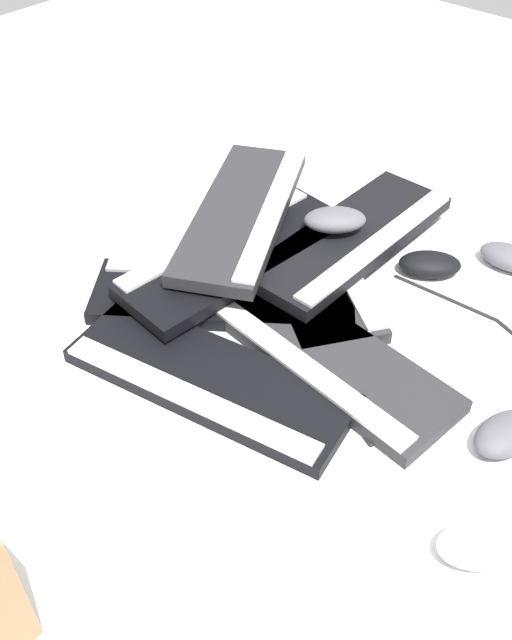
{
  "coord_description": "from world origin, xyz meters",
  "views": [
    {
      "loc": [
        0.61,
        0.52,
        0.79
      ],
      "look_at": [
        -0.01,
        -0.03,
        0.04
      ],
      "focal_mm": 40.0,
      "sensor_mm": 36.0,
      "label": 1
    }
  ],
  "objects": [
    {
      "name": "keyboard_0",
      "position": [
        0.11,
        -0.02,
        0.01
      ],
      "size": [
        0.24,
        0.46,
        0.03
      ],
      "color": "black",
      "rests_on": "ground"
    },
    {
      "name": "ground_plane",
      "position": [
        0.0,
        0.0,
        0.0
      ],
      "size": [
        3.2,
        3.2,
        0.0
      ],
      "primitive_type": "plane",
      "color": "white"
    },
    {
      "name": "mouse_1",
      "position": [
        -0.34,
        0.08,
        0.02
      ],
      "size": [
        0.12,
        0.13,
        0.04
      ],
      "primitive_type": "ellipsoid",
      "rotation": [
        0.0,
        0.0,
        5.38
      ],
      "color": "black",
      "rests_on": "ground"
    },
    {
      "name": "mouse_2",
      "position": [
        0.09,
        0.42,
        0.02
      ],
      "size": [
        0.13,
        0.12,
        0.04
      ],
      "primitive_type": "ellipsoid",
      "rotation": [
        0.0,
        0.0,
        2.41
      ],
      "color": "#B7B7BC",
      "rests_on": "ground"
    },
    {
      "name": "mouse_3",
      "position": [
        -0.27,
        -0.07,
        0.08
      ],
      "size": [
        0.12,
        0.12,
        0.04
      ],
      "primitive_type": "ellipsoid",
      "rotation": [
        0.0,
        0.0,
        2.35
      ],
      "color": "#4C4C51",
      "rests_on": "keyboard_6"
    },
    {
      "name": "keyboard_4",
      "position": [
        -0.11,
        -0.17,
        0.04
      ],
      "size": [
        0.45,
        0.19,
        0.03
      ],
      "color": "black",
      "rests_on": "keyboard_3"
    },
    {
      "name": "keyboard_6",
      "position": [
        -0.29,
        -0.05,
        0.04
      ],
      "size": [
        0.44,
        0.15,
        0.03
      ],
      "color": "black",
      "rests_on": "keyboard_2"
    },
    {
      "name": "mouse_0",
      "position": [
        -0.46,
        0.18,
        0.02
      ],
      "size": [
        0.08,
        0.12,
        0.04
      ],
      "primitive_type": "ellipsoid",
      "rotation": [
        0.0,
        0.0,
        1.7
      ],
      "color": "#4C4C51",
      "rests_on": "ground"
    },
    {
      "name": "keyboard_3",
      "position": [
        -0.04,
        -0.14,
        0.01
      ],
      "size": [
        0.39,
        0.44,
        0.03
      ],
      "color": "black",
      "rests_on": "ground"
    },
    {
      "name": "keyboard_5",
      "position": [
        -0.18,
        -0.22,
        0.07
      ],
      "size": [
        0.46,
        0.34,
        0.03
      ],
      "color": "#232326",
      "rests_on": "keyboard_4"
    },
    {
      "name": "keyboard_2",
      "position": [
        -0.21,
        -0.09,
        0.01
      ],
      "size": [
        0.37,
        0.45,
        0.03
      ],
      "color": "#232326",
      "rests_on": "ground"
    },
    {
      "name": "cable_0",
      "position": [
        -0.04,
        -0.11,
        0.0
      ],
      "size": [
        0.37,
        0.61,
        0.01
      ],
      "color": "black",
      "rests_on": "ground"
    },
    {
      "name": "mouse_4",
      "position": [
        -0.09,
        0.37,
        0.02
      ],
      "size": [
        0.12,
        0.09,
        0.04
      ],
      "primitive_type": "ellipsoid",
      "rotation": [
        0.0,
        0.0,
        2.9
      ],
      "color": "#4C4C51",
      "rests_on": "ground"
    },
    {
      "name": "keyboard_1",
      "position": [
        -0.05,
        0.08,
        0.01
      ],
      "size": [
        0.19,
        0.45,
        0.03
      ],
      "color": "#232326",
      "rests_on": "ground"
    }
  ]
}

